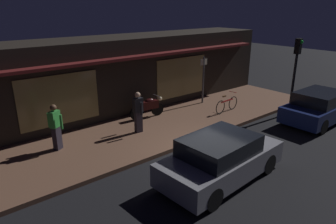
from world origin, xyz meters
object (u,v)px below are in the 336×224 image
at_px(person_bystander, 138,111).
at_px(parked_car_far, 320,107).
at_px(motorcycle, 148,107).
at_px(sign_post, 203,77).
at_px(bicycle_parked, 227,104).
at_px(traffic_light_pole, 296,63).
at_px(parked_car_near, 221,158).
at_px(person_photographer, 56,126).

bearing_deg(person_bystander, parked_car_far, -28.36).
distance_m(person_bystander, parked_car_far, 8.16).
distance_m(motorcycle, sign_post, 3.64).
bearing_deg(person_bystander, bicycle_parked, -7.47).
height_order(traffic_light_pole, parked_car_near, traffic_light_pole).
bearing_deg(bicycle_parked, parked_car_near, -141.63).
bearing_deg(bicycle_parked, person_bystander, 172.53).
bearing_deg(parked_car_near, traffic_light_pole, 14.32).
bearing_deg(sign_post, bicycle_parked, -94.46).
bearing_deg(person_bystander, parked_car_near, -89.91).
bearing_deg(sign_post, traffic_light_pole, -57.43).
relative_size(person_bystander, parked_car_far, 0.41).
relative_size(person_bystander, sign_post, 0.70).
bearing_deg(parked_car_far, traffic_light_pole, 91.18).
bearing_deg(motorcycle, parked_car_near, -103.16).
distance_m(traffic_light_pole, parked_car_near, 7.58).
relative_size(motorcycle, sign_post, 0.71).
bearing_deg(bicycle_parked, motorcycle, 152.51).
distance_m(bicycle_parked, parked_car_near, 5.98).
relative_size(traffic_light_pole, parked_car_far, 0.88).
distance_m(motorcycle, traffic_light_pole, 7.15).
xyz_separation_m(motorcycle, bicycle_parked, (3.40, -1.77, -0.14)).
relative_size(sign_post, traffic_light_pole, 0.67).
bearing_deg(motorcycle, person_bystander, -138.11).
bearing_deg(traffic_light_pole, person_photographer, 163.53).
relative_size(person_bystander, traffic_light_pole, 0.46).
bearing_deg(person_bystander, traffic_light_pole, -19.27).
distance_m(traffic_light_pole, parked_car_far, 2.25).
bearing_deg(bicycle_parked, person_photographer, 171.62).
height_order(person_photographer, parked_car_far, person_photographer).
height_order(sign_post, parked_car_near, sign_post).
relative_size(motorcycle, person_bystander, 1.02).
distance_m(motorcycle, person_bystander, 1.77).
distance_m(motorcycle, person_photographer, 4.45).
bearing_deg(parked_car_far, bicycle_parked, 127.35).
bearing_deg(parked_car_near, sign_post, 48.57).
distance_m(person_photographer, person_bystander, 3.15).
bearing_deg(motorcycle, bicycle_parked, -27.49).
relative_size(bicycle_parked, traffic_light_pole, 0.46).
height_order(parked_car_near, parked_car_far, same).
bearing_deg(person_bystander, person_photographer, 170.25).
height_order(person_bystander, parked_car_near, person_bystander).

